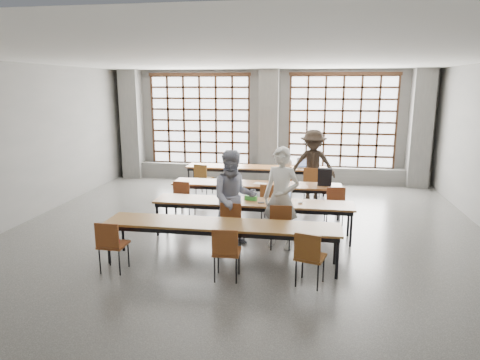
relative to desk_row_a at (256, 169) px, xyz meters
name	(u,v)px	position (x,y,z in m)	size (l,w,h in m)	color
floor	(243,237)	(0.22, -3.83, -0.66)	(11.00, 11.00, 0.00)	#4A4A47
ceiling	(243,58)	(0.22, -3.83, 2.84)	(11.00, 11.00, 0.00)	silver
wall_back	(269,126)	(0.22, 1.67, 1.09)	(10.00, 10.00, 0.00)	slate
wall_front	(124,269)	(0.22, -9.33, 1.09)	(10.00, 10.00, 0.00)	slate
wall_left	(11,146)	(-4.78, -3.83, 1.09)	(11.00, 11.00, 0.00)	slate
column_left	(132,125)	(-4.28, 1.39, 1.09)	(0.60, 0.55, 3.50)	#5C5C59
column_mid	(269,127)	(0.22, 1.39, 1.09)	(0.60, 0.55, 3.50)	#5C5C59
column_right	(420,129)	(4.72, 1.39, 1.09)	(0.60, 0.55, 3.50)	#5C5C59
window_left	(200,120)	(-2.03, 1.59, 1.24)	(3.32, 0.12, 3.00)	white
window_right	(342,122)	(2.47, 1.59, 1.24)	(3.32, 0.12, 3.00)	white
sill_ledge	(268,173)	(0.22, 1.47, -0.41)	(9.80, 0.35, 0.50)	#5C5C59
desk_row_a	(256,169)	(0.00, 0.00, 0.00)	(4.00, 0.70, 0.73)	brown
desk_row_b	(256,186)	(0.27, -2.12, 0.00)	(4.00, 0.70, 0.73)	brown
desk_row_c	(253,204)	(0.40, -3.74, 0.00)	(4.00, 0.70, 0.73)	brown
desk_row_d	(221,227)	(0.06, -5.21, 0.00)	(4.00, 0.70, 0.73)	brown
chair_back_left	(203,176)	(-1.42, -0.63, -0.13)	(0.52, 0.52, 0.88)	brown
chair_back_mid	(283,179)	(0.82, -0.63, -0.13)	(0.52, 0.53, 0.88)	brown
chair_back_right	(312,180)	(1.58, -0.63, -0.13)	(0.50, 0.50, 0.88)	brown
chair_mid_left	(184,195)	(-1.34, -2.75, -0.13)	(0.47, 0.47, 0.88)	brown
chair_mid_centre	(270,199)	(0.66, -2.75, -0.13)	(0.47, 0.47, 0.88)	brown
chair_mid_right	(335,201)	(2.07, -2.75, -0.13)	(0.46, 0.46, 0.88)	brown
chair_front_left	(232,219)	(0.09, -4.36, -0.13)	(0.45, 0.45, 0.88)	brown
chair_front_right	(281,222)	(1.00, -4.36, -0.13)	(0.45, 0.45, 0.88)	brown
chair_near_left	(111,241)	(-1.65, -5.84, -0.13)	(0.43, 0.43, 0.88)	maroon
chair_near_mid	(226,248)	(0.26, -5.84, -0.13)	(0.44, 0.44, 0.88)	brown
chair_near_right	(309,253)	(1.53, -5.83, -0.13)	(0.52, 0.52, 0.88)	#672E14
student_male	(281,198)	(1.00, -4.24, 0.29)	(0.70, 0.46, 1.92)	white
student_female	(234,198)	(0.10, -4.24, 0.25)	(0.89, 0.69, 1.83)	#1A244F
student_back	(313,164)	(1.60, -0.50, 0.27)	(1.20, 0.69, 1.86)	black
laptop_front	(282,198)	(0.97, -3.63, 0.13)	(0.45, 0.42, 0.26)	#AFAFB4
laptop_back	(303,165)	(1.34, 0.11, 0.13)	(0.39, 0.34, 0.26)	#A8A9AD
mouse	(300,203)	(1.35, -3.76, 0.08)	(0.10, 0.06, 0.04)	silver
green_box	(251,198)	(0.35, -3.66, 0.11)	(0.25, 0.09, 0.09)	green
phone	(261,203)	(0.58, -3.84, 0.07)	(0.13, 0.06, 0.01)	black
paper_sheet_a	(232,182)	(-0.33, -2.07, 0.07)	(0.30, 0.21, 0.00)	white
paper_sheet_c	(260,183)	(0.37, -2.12, 0.07)	(0.30, 0.21, 0.00)	silver
backpack	(325,177)	(1.87, -2.07, 0.27)	(0.32, 0.20, 0.40)	black
plastic_bag	(288,162)	(0.90, 0.05, 0.21)	(0.26, 0.21, 0.29)	silver
red_pouch	(113,242)	(-1.64, -5.76, -0.16)	(0.20, 0.08, 0.06)	#AD1525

